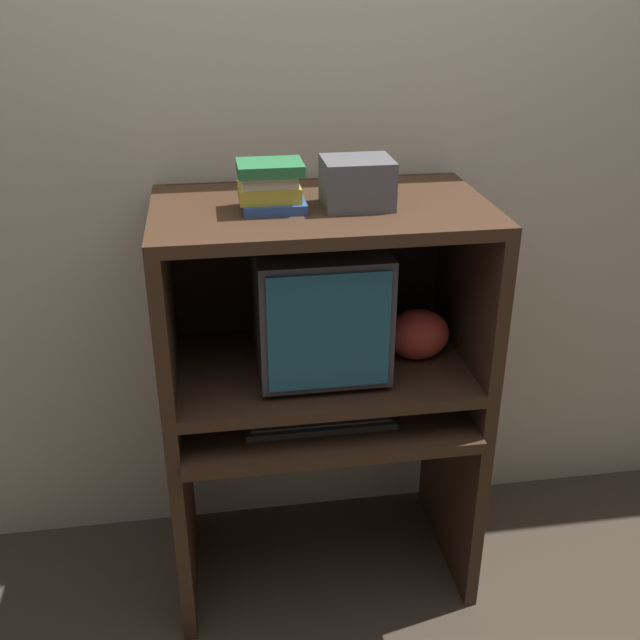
{
  "coord_description": "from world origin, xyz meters",
  "views": [
    {
      "loc": [
        -0.31,
        -1.72,
        1.92
      ],
      "look_at": [
        -0.0,
        0.28,
        0.95
      ],
      "focal_mm": 42.0,
      "sensor_mm": 36.0,
      "label": 1
    }
  ],
  "objects": [
    {
      "name": "ground_plane",
      "position": [
        0.0,
        0.0,
        0.0
      ],
      "size": [
        12.0,
        12.0,
        0.0
      ],
      "primitive_type": "plane",
      "color": "#3D3328"
    },
    {
      "name": "wall_back",
      "position": [
        0.0,
        0.62,
        1.3
      ],
      "size": [
        6.0,
        0.06,
        2.6
      ],
      "color": "#B2A893",
      "rests_on": "ground_plane"
    },
    {
      "name": "desk_base",
      "position": [
        0.0,
        0.25,
        0.42
      ],
      "size": [
        0.95,
        0.59,
        0.67
      ],
      "color": "#382316",
      "rests_on": "ground_plane"
    },
    {
      "name": "desk_monitor_shelf",
      "position": [
        0.0,
        0.28,
        0.77
      ],
      "size": [
        0.95,
        0.56,
        0.14
      ],
      "color": "#382316",
      "rests_on": "desk_base"
    },
    {
      "name": "hutch_upper",
      "position": [
        0.0,
        0.31,
        1.15
      ],
      "size": [
        0.95,
        0.56,
        0.5
      ],
      "color": "#382316",
      "rests_on": "desk_monitor_shelf"
    },
    {
      "name": "crt_monitor",
      "position": [
        -0.01,
        0.29,
        1.01
      ],
      "size": [
        0.37,
        0.46,
        0.4
      ],
      "color": "#333338",
      "rests_on": "desk_monitor_shelf"
    },
    {
      "name": "keyboard",
      "position": [
        -0.03,
        0.16,
        0.68
      ],
      "size": [
        0.45,
        0.16,
        0.03
      ],
      "color": "#2D2D30",
      "rests_on": "desk_base"
    },
    {
      "name": "mouse",
      "position": [
        0.26,
        0.17,
        0.68
      ],
      "size": [
        0.07,
        0.05,
        0.03
      ],
      "color": "#B7B7B7",
      "rests_on": "desk_base"
    },
    {
      "name": "snack_bag",
      "position": [
        0.3,
        0.27,
        0.88
      ],
      "size": [
        0.19,
        0.14,
        0.16
      ],
      "color": "#BC382D",
      "rests_on": "desk_monitor_shelf"
    },
    {
      "name": "book_stack",
      "position": [
        -0.14,
        0.26,
        1.37
      ],
      "size": [
        0.18,
        0.14,
        0.13
      ],
      "color": "navy",
      "rests_on": "hutch_upper"
    },
    {
      "name": "storage_box",
      "position": [
        0.09,
        0.25,
        1.37
      ],
      "size": [
        0.19,
        0.16,
        0.13
      ],
      "color": "#4C4C51",
      "rests_on": "hutch_upper"
    }
  ]
}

